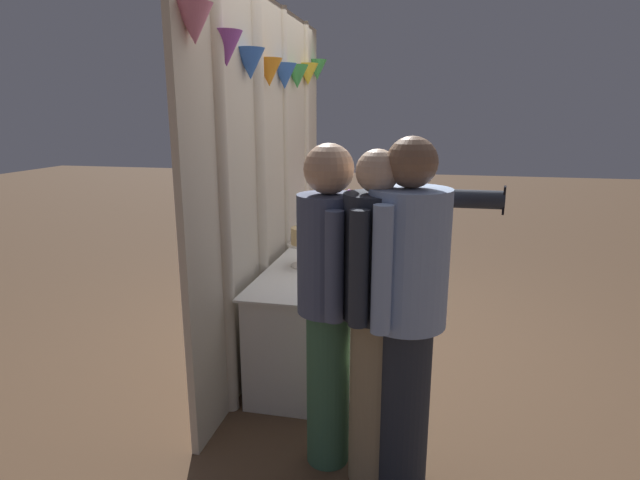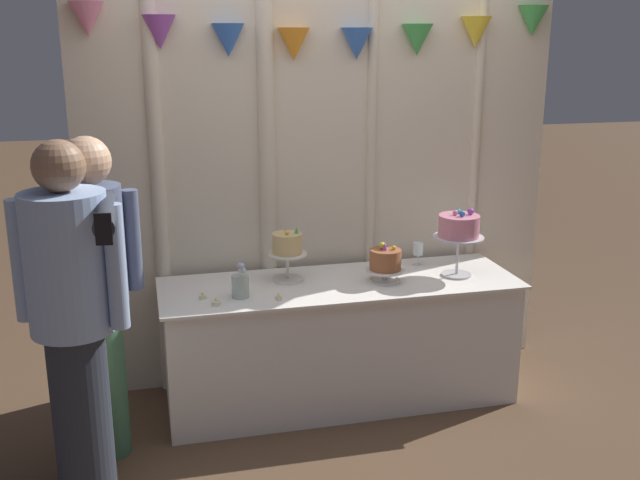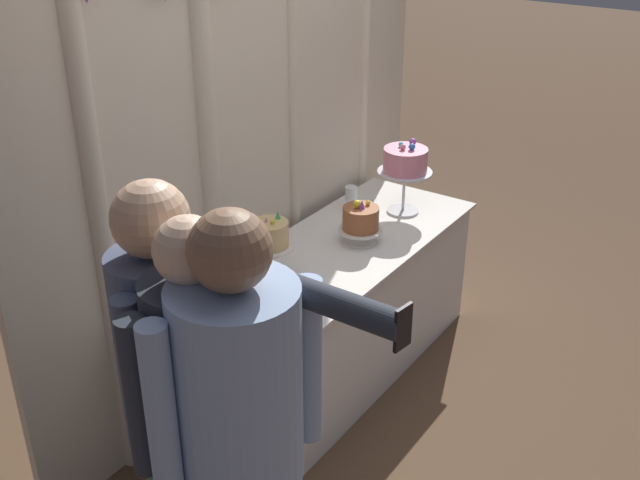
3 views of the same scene
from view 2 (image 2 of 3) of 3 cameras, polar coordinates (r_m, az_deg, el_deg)
The scene contains 14 objects.
ground_plane at distance 4.43m, azimuth 1.83°, elevation -12.55°, with size 24.00×24.00×0.00m, color brown.
draped_curtain at distance 4.44m, azimuth -0.27°, elevation 6.15°, with size 2.85×0.18×2.53m.
cake_table at distance 4.36m, azimuth 1.52°, elevation -7.73°, with size 2.03×0.67×0.73m.
cake_display_leftmost at distance 4.20m, azimuth -2.51°, elevation -0.61°, with size 0.22×0.22×0.31m.
cake_display_center at distance 4.22m, azimuth 5.02°, elevation -1.68°, with size 0.22×0.22×0.23m.
cake_display_rightmost at distance 4.33m, azimuth 10.57°, elevation 0.82°, with size 0.29×0.29×0.40m.
wine_glass at distance 4.54m, azimuth 7.50°, elevation -0.74°, with size 0.06×0.06×0.14m.
flower_vase at distance 3.99m, azimuth -6.10°, elevation -3.38°, with size 0.09×0.11×0.20m.
tealight_far_left at distance 4.01m, azimuth -8.98°, elevation -4.31°, with size 0.04×0.04×0.04m.
tealight_near_left at distance 3.91m, azimuth -7.94°, elevation -4.79°, with size 0.05×0.05×0.04m.
tealight_near_right at distance 3.96m, azimuth -3.18°, elevation -4.42°, with size 0.04×0.04×0.04m.
guest_man_pink_jacket at distance 3.78m, azimuth -16.73°, elevation -3.25°, with size 0.45×0.38×1.63m.
guest_man_dark_suit at distance 3.43m, azimuth -18.39°, elevation -5.41°, with size 0.49×0.48×1.67m.
guest_girl_blue_dress at distance 3.56m, azimuth -18.29°, elevation -4.66°, with size 0.45×0.74×1.62m.
Camera 2 is at (-1.06, -3.76, 2.09)m, focal length 41.84 mm.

